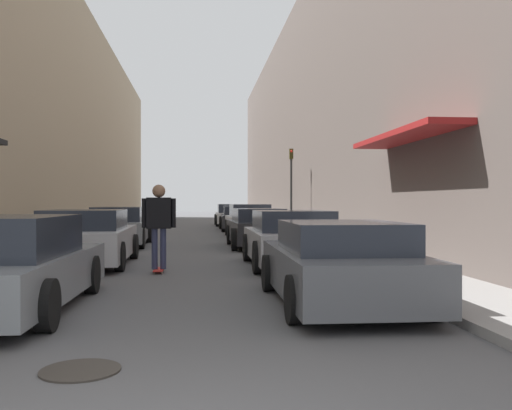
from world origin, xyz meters
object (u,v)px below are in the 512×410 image
Objects in this scene: parked_car_right_5 at (231,215)px; parked_car_right_3 at (249,221)px; parked_car_right_0 at (340,264)px; manhole_cover at (80,370)px; parked_car_right_4 at (240,218)px; skateboarder at (159,218)px; parked_car_left_2 at (119,227)px; parked_car_right_1 at (291,239)px; parked_car_left_0 at (8,266)px; parked_car_left_1 at (86,238)px; parked_car_right_2 at (258,228)px; traffic_light at (291,181)px.

parked_car_right_3 is at bearing -89.36° from parked_car_right_5.
parked_car_right_0 reaches higher than manhole_cover.
parked_car_right_4 is 17.45m from skateboarder.
parked_car_left_2 reaches higher than parked_car_right_4.
parked_car_right_3 is 12.03m from skateboarder.
parked_car_right_1 is 3.06m from skateboarder.
parked_car_right_3 is at bearing 89.88° from parked_car_right_1.
parked_car_left_1 is at bearing 90.43° from parked_car_left_0.
parked_car_right_1 is at bearing -88.18° from parked_car_right_2.
parked_car_right_5 is at bearing 90.64° from parked_car_right_3.
parked_car_right_0 is at bearing -54.69° from skateboarder.
traffic_light reaches higher than parked_car_right_4.
skateboarder reaches higher than parked_car_left_0.
parked_car_right_2 reaches higher than parked_car_right_4.
parked_car_right_2 is (4.55, -1.04, -0.02)m from parked_car_left_2.
parked_car_left_0 is 27.27m from parked_car_right_5.
parked_car_right_4 is 5.30m from traffic_light.
parked_car_right_5 reaches higher than parked_car_left_1.
parked_car_left_0 is at bearing -102.40° from parked_car_right_4.
parked_car_right_0 is at bearing -67.82° from parked_car_left_2.
parked_car_right_0 is at bearing -90.36° from parked_car_right_3.
parked_car_right_5 is at bearing 84.19° from manhole_cover.
parked_car_right_5 reaches higher than parked_car_left_2.
parked_car_right_0 is 0.96× the size of parked_car_right_5.
parked_car_right_1 is 22.07m from parked_car_right_5.
parked_car_right_4 is at bearing 90.00° from parked_car_right_3.
traffic_light reaches higher than skateboarder.
parked_car_right_0 is 2.25× the size of skateboarder.
parked_car_right_1 is 2.20× the size of skateboarder.
parked_car_right_0 is (4.58, 0.05, -0.03)m from parked_car_left_0.
parked_car_left_1 is 0.93× the size of parked_car_right_4.
parked_car_left_2 is 16.11m from parked_car_right_5.
manhole_cover is at bearing -79.57° from parked_car_left_1.
parked_car_left_0 reaches higher than parked_car_right_0.
manhole_cover is at bearing -99.63° from parked_car_right_3.
parked_car_left_0 is at bearing -179.39° from parked_car_right_0.
skateboarder is at bearing 88.25° from manhole_cover.
parked_car_left_1 is 13.00m from traffic_light.
parked_car_left_1 reaches higher than parked_car_right_4.
parked_car_left_1 is 1.02× the size of parked_car_right_5.
parked_car_left_2 is at bearing 90.32° from parked_car_left_1.
parked_car_right_4 reaches higher than parked_car_right_0.
skateboarder is (-2.92, -0.75, 0.51)m from parked_car_right_1.
traffic_light is at bearing 25.79° from parked_car_right_3.
parked_car_right_3 is 5.96× the size of manhole_cover.
parked_car_left_1 reaches higher than parked_car_right_0.
parked_car_left_2 reaches higher than parked_car_right_0.
parked_car_right_5 is (4.59, 21.27, 0.01)m from parked_car_left_1.
parked_car_right_4 is at bearing 89.92° from parked_car_right_1.
parked_car_left_1 is 2.41m from skateboarder.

